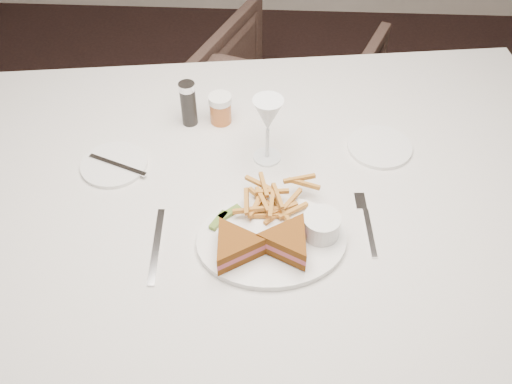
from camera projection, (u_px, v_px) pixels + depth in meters
name	position (u px, v px, depth m)	size (l,w,h in m)	color
table	(257.00, 284.00, 1.59)	(1.63, 1.09, 0.75)	silver
chair_far	(290.00, 92.00, 2.32)	(0.60, 0.56, 0.62)	#4B352E
table_setting	(264.00, 196.00, 1.26)	(0.81, 0.58, 0.18)	white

